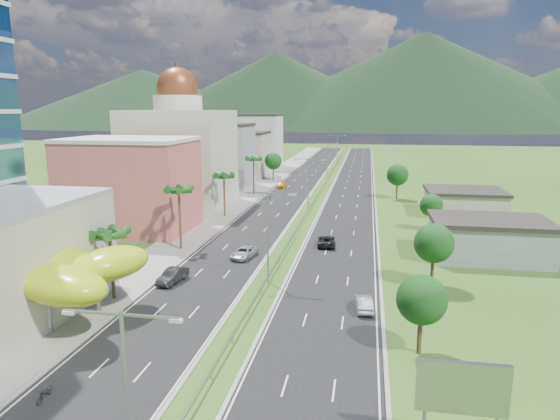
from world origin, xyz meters
The scene contains 35 objects.
ground centered at (0.00, 0.00, 0.00)m, with size 500.00×500.00×0.00m, color #2D5119.
road_left centered at (-7.50, 90.00, 0.02)m, with size 11.00×260.00×0.04m, color black.
road_right centered at (7.50, 90.00, 0.02)m, with size 11.00×260.00×0.04m, color black.
sidewalk_left centered at (-17.00, 90.00, 0.06)m, with size 7.00×260.00×0.12m, color gray.
median_guardrail centered at (0.00, 71.99, 0.62)m, with size 0.10×216.06×0.76m.
streetlight_median_a centered at (0.00, -25.00, 6.75)m, with size 6.04×0.25×11.00m.
streetlight_median_b centered at (0.00, 10.00, 6.75)m, with size 6.04×0.25×11.00m.
streetlight_median_c centered at (0.00, 50.00, 6.75)m, with size 6.04×0.25×11.00m.
streetlight_median_d centered at (0.00, 95.00, 6.75)m, with size 6.04×0.25×11.00m.
streetlight_median_e centered at (0.00, 140.00, 6.75)m, with size 6.04×0.25×11.00m.
lime_canopy centered at (-20.00, -4.00, 4.99)m, with size 18.00×15.00×7.40m.
pink_shophouse centered at (-28.00, 32.00, 7.50)m, with size 20.00×15.00×15.00m, color #C75E51.
domed_building centered at (-28.00, 55.00, 11.35)m, with size 20.00×20.00×28.70m.
midrise_grey centered at (-27.00, 80.00, 8.00)m, with size 16.00×15.00×16.00m, color gray.
midrise_beige centered at (-27.00, 102.00, 6.50)m, with size 16.00×15.00×13.00m, color #A99D8B.
midrise_white centered at (-27.00, 125.00, 9.00)m, with size 16.00×15.00×18.00m, color silver.
billboard centered at (17.00, -18.00, 4.42)m, with size 5.20×0.35×6.20m.
shed_near centered at (28.00, 25.00, 2.50)m, with size 15.00×10.00×5.00m, color gray.
shed_far centered at (30.00, 55.00, 2.20)m, with size 14.00×12.00×4.40m, color #A99D8B.
palm_tree_b centered at (-15.50, 2.00, 7.06)m, with size 3.60×3.60×8.10m.
palm_tree_c centered at (-15.50, 22.00, 8.50)m, with size 3.60×3.60×9.60m.
palm_tree_d centered at (-15.50, 45.00, 7.54)m, with size 3.60×3.60×8.60m.
palm_tree_e centered at (-15.50, 70.00, 8.31)m, with size 3.60×3.60×9.40m.
leafy_tree_lfar centered at (-15.50, 95.00, 5.58)m, with size 4.90×4.90×8.05m.
leafy_tree_ra centered at (16.00, -5.00, 4.78)m, with size 4.20×4.20×6.90m.
leafy_tree_rb centered at (19.00, 12.00, 5.18)m, with size 4.55×4.55×7.47m.
leafy_tree_rc centered at (22.00, 40.00, 4.37)m, with size 3.85×3.85×6.33m.
leafy_tree_rd centered at (18.00, 70.00, 5.58)m, with size 4.90×4.90×8.05m.
mountain_ridge centered at (60.00, 450.00, 0.00)m, with size 860.00×140.00×90.00m, color black, non-canonical shape.
car_dark_left centered at (-11.14, 7.94, 0.86)m, with size 1.74×5.00×1.65m, color black.
car_silver_mid_left centered at (-5.21, 19.14, 0.77)m, with size 2.43×5.27×1.46m, color #9EA0A6.
car_yellow_far_left centered at (-10.74, 81.81, 0.82)m, with size 2.17×5.35×1.55m, color #C38617.
car_silver_right centered at (11.31, 3.49, 0.78)m, with size 1.56×4.49×1.48m, color #95989C.
car_dark_far_right centered at (5.47, 27.30, 0.80)m, with size 2.52×5.46×1.52m, color black.
motorcycle centered at (-10.77, -16.76, 0.70)m, with size 0.63×2.08×1.33m, color black.
Camera 1 is at (11.19, -45.37, 20.30)m, focal length 32.00 mm.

